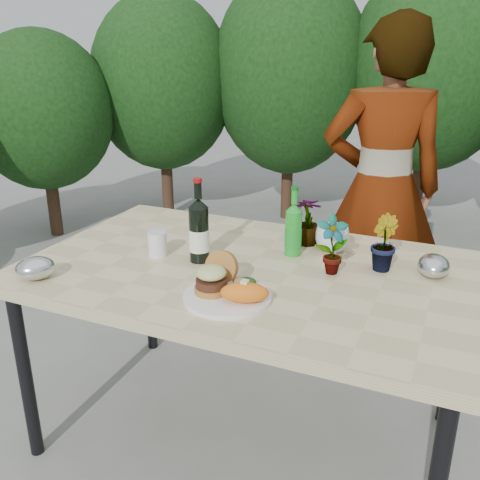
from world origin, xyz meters
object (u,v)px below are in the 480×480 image
at_px(patio_table, 249,281).
at_px(wine_bottle, 199,231).
at_px(dinner_plate, 227,297).
at_px(person, 382,190).

height_order(patio_table, wine_bottle, wine_bottle).
relative_size(dinner_plate, wine_bottle, 0.90).
relative_size(patio_table, dinner_plate, 5.71).
height_order(wine_bottle, person, person).
distance_m(wine_bottle, person, 1.12).
bearing_deg(wine_bottle, patio_table, 29.34).
xyz_separation_m(dinner_plate, person, (0.26, 1.26, 0.06)).
relative_size(patio_table, person, 0.97).
bearing_deg(patio_table, person, 73.34).
height_order(patio_table, dinner_plate, dinner_plate).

